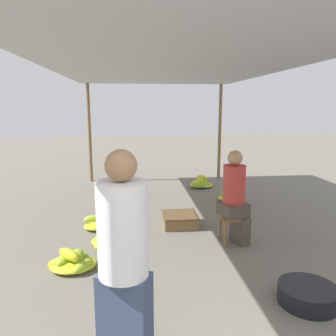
% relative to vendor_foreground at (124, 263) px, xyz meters
% --- Properties ---
extents(canopy_post_back_left, '(0.08, 0.08, 2.43)m').
position_rel_vendor_foreground_xyz_m(canopy_post_back_left, '(-1.01, 6.24, 0.39)').
color(canopy_post_back_left, olive).
rests_on(canopy_post_back_left, ground).
extents(canopy_post_back_right, '(0.08, 0.08, 2.43)m').
position_rel_vendor_foreground_xyz_m(canopy_post_back_right, '(2.30, 6.24, 0.39)').
color(canopy_post_back_right, olive).
rests_on(canopy_post_back_right, ground).
extents(canopy_tarp, '(3.71, 6.80, 0.04)m').
position_rel_vendor_foreground_xyz_m(canopy_tarp, '(0.64, 3.04, 1.62)').
color(canopy_tarp, '#B2B2B7').
rests_on(canopy_tarp, canopy_post_front_left).
extents(vendor_foreground, '(0.44, 0.44, 1.59)m').
position_rel_vendor_foreground_xyz_m(vendor_foreground, '(0.00, 0.00, 0.00)').
color(vendor_foreground, '#384766').
rests_on(vendor_foreground, ground).
extents(stool, '(0.34, 0.34, 0.39)m').
position_rel_vendor_foreground_xyz_m(stool, '(1.42, 2.11, -0.51)').
color(stool, brown).
rests_on(stool, ground).
extents(vendor_seated, '(0.42, 0.42, 1.29)m').
position_rel_vendor_foreground_xyz_m(vendor_seated, '(1.43, 2.11, -0.16)').
color(vendor_seated, '#4C4238').
rests_on(vendor_seated, ground).
extents(basin_black, '(0.56, 0.56, 0.18)m').
position_rel_vendor_foreground_xyz_m(basin_black, '(1.71, 0.64, -0.74)').
color(basin_black, black).
rests_on(basin_black, ground).
extents(banana_pile_left_0, '(0.53, 0.70, 0.16)m').
position_rel_vendor_foreground_xyz_m(banana_pile_left_0, '(-0.27, 2.27, -0.77)').
color(banana_pile_left_0, '#75B337').
rests_on(banana_pile_left_0, ground).
extents(banana_pile_left_1, '(0.46, 0.35, 0.21)m').
position_rel_vendor_foreground_xyz_m(banana_pile_left_1, '(-0.49, 2.84, -0.75)').
color(banana_pile_left_1, yellow).
rests_on(banana_pile_left_1, ground).
extents(banana_pile_left_2, '(0.57, 0.54, 0.26)m').
position_rel_vendor_foreground_xyz_m(banana_pile_left_2, '(-0.65, 1.59, -0.75)').
color(banana_pile_left_2, '#A1C52F').
rests_on(banana_pile_left_2, ground).
extents(banana_pile_left_3, '(0.71, 0.53, 0.17)m').
position_rel_vendor_foreground_xyz_m(banana_pile_left_3, '(-0.34, 4.53, -0.76)').
color(banana_pile_left_3, '#A5C62F').
rests_on(banana_pile_left_3, ground).
extents(banana_pile_right_0, '(0.56, 0.64, 0.27)m').
position_rel_vendor_foreground_xyz_m(banana_pile_right_0, '(1.64, 5.33, -0.75)').
color(banana_pile_right_0, yellow).
rests_on(banana_pile_right_0, ground).
extents(banana_pile_right_1, '(0.36, 0.49, 0.25)m').
position_rel_vendor_foreground_xyz_m(banana_pile_right_1, '(1.92, 4.14, -0.71)').
color(banana_pile_right_1, '#B9CE2B').
rests_on(banana_pile_right_1, ground).
extents(crate_near, '(0.54, 0.54, 0.19)m').
position_rel_vendor_foreground_xyz_m(crate_near, '(0.78, 2.83, -0.73)').
color(crate_near, brown).
rests_on(crate_near, ground).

